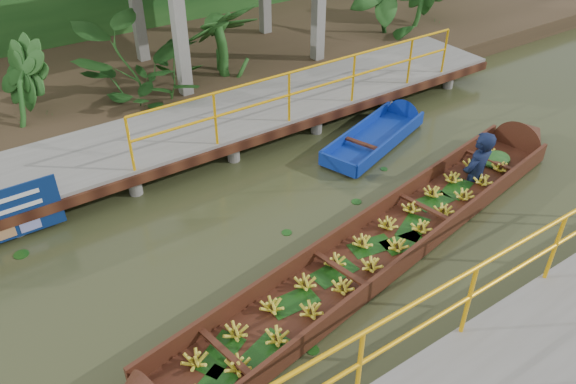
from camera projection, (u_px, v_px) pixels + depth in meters
ground at (265, 255)px, 8.64m from camera, size 80.00×80.00×0.00m
land_strip at (99, 79)px, 13.58m from camera, size 30.00×8.00×0.45m
far_dock at (169, 138)px, 10.69m from camera, size 16.00×2.06×1.66m
vendor_boat at (402, 224)px, 8.85m from camera, size 10.50×2.83×2.33m
moored_blue_boat at (392, 125)px, 11.83m from camera, size 3.26×1.77×0.76m
tropical_plants at (220, 41)px, 12.47m from camera, size 14.46×1.46×1.83m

